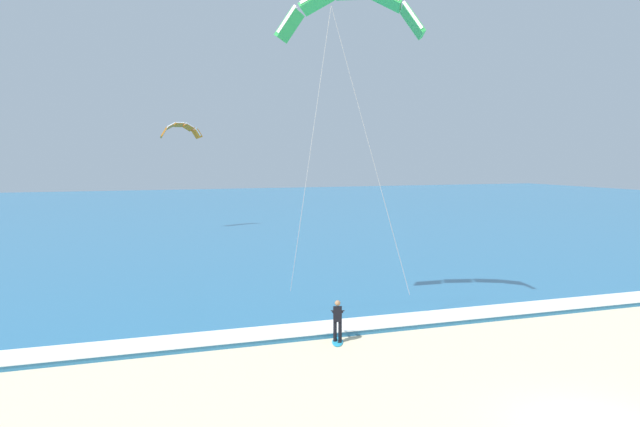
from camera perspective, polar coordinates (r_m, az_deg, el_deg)
ground_plane at (r=21.31m, az=21.14°, el=-15.79°), size 200.00×200.00×0.00m
sea at (r=86.83m, az=-12.16°, el=-0.09°), size 200.00×120.00×0.20m
surf_foam at (r=30.60m, az=5.90°, el=-8.75°), size 200.00×2.06×0.04m
surfboard at (r=27.87m, az=1.45°, el=-10.49°), size 0.96×1.46×0.09m
kitesurfer at (r=27.66m, az=1.45°, el=-8.65°), size 0.65×0.65×1.69m
kite_primary at (r=31.53m, az=2.52°, el=16.49°), size 6.10×5.17×13.53m
kite_distant at (r=67.62m, az=-11.46°, el=6.83°), size 4.18×2.00×1.57m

